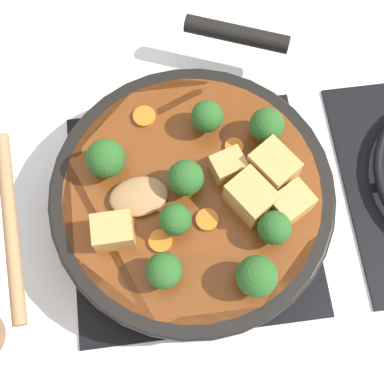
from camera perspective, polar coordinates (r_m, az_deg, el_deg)
The scene contains 21 objects.
ground_plane at distance 0.70m, azimuth -0.00°, elevation -2.23°, with size 2.40×2.40×0.00m, color white.
front_burner_grate at distance 0.69m, azimuth -0.00°, elevation -1.93°, with size 0.31×0.31×0.03m.
skillet_pan at distance 0.64m, azimuth 0.04°, elevation -0.58°, with size 0.42×0.34×0.05m.
wooden_spoon at distance 0.62m, azimuth -13.10°, elevation -2.28°, with size 0.23×0.20×0.02m.
tofu_cube_center_large at distance 0.61m, azimuth 10.52°, elevation -1.25°, with size 0.04×0.03×0.03m, color tan.
tofu_cube_near_handle at distance 0.59m, azimuth -8.41°, elevation -4.16°, with size 0.04×0.04×0.04m, color tan.
tofu_cube_east_chunk at distance 0.62m, azimuth 8.67°, elevation 2.71°, with size 0.05×0.04×0.04m, color tan.
tofu_cube_west_chunk at distance 0.60m, azimuth 6.29°, elevation -0.51°, with size 0.05×0.04×0.04m, color tan.
tofu_cube_back_piece at distance 0.62m, azimuth 3.85°, elevation 2.80°, with size 0.04×0.03×0.03m, color tan.
broccoli_floret_near_spoon at distance 0.60m, azimuth -0.66°, elevation 1.52°, with size 0.04×0.04×0.05m.
broccoli_floret_center_top at distance 0.63m, azimuth 1.60°, elevation 8.05°, with size 0.04×0.04×0.05m.
broccoli_floret_east_rim at distance 0.61m, azimuth -9.20°, elevation 3.55°, with size 0.05×0.05×0.05m.
broccoli_floret_west_rim at distance 0.59m, azimuth 8.76°, elevation -3.79°, with size 0.04×0.04×0.04m.
broccoli_floret_north_edge at distance 0.58m, azimuth -1.80°, elevation -2.96°, with size 0.04×0.04×0.04m.
broccoli_floret_south_cluster at distance 0.63m, azimuth 7.99°, elevation 7.05°, with size 0.04×0.04×0.05m.
broccoli_floret_mid_floret at distance 0.57m, azimuth -3.01°, elevation -8.38°, with size 0.04×0.04×0.05m.
broccoli_floret_small_inner at distance 0.57m, azimuth 6.91°, elevation -8.91°, with size 0.04×0.04×0.05m.
carrot_slice_orange_thin at distance 0.66m, azimuth -5.11°, elevation 8.03°, with size 0.03×0.03×0.01m, color orange.
carrot_slice_near_center at distance 0.60m, azimuth -3.38°, elevation -5.23°, with size 0.03×0.03×0.01m, color orange.
carrot_slice_edge_slice at distance 0.61m, azimuth 1.62°, elevation -2.97°, with size 0.03×0.03×0.01m, color orange.
carrot_slice_under_broccoli at distance 0.64m, azimuth 4.51°, elevation 4.83°, with size 0.02×0.02×0.01m, color orange.
Camera 1 is at (0.21, -0.03, 0.67)m, focal length 50.00 mm.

